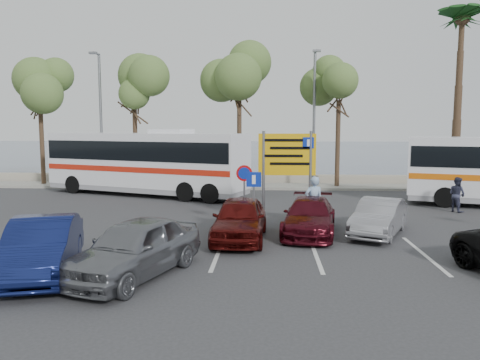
# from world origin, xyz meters

# --- Properties ---
(ground) EXTENTS (120.00, 120.00, 0.00)m
(ground) POSITION_xyz_m (0.00, 0.00, 0.00)
(ground) COLOR #303033
(ground) RESTS_ON ground
(kerb_strip) EXTENTS (44.00, 2.40, 0.15)m
(kerb_strip) POSITION_xyz_m (0.00, 14.00, 0.07)
(kerb_strip) COLOR gray
(kerb_strip) RESTS_ON ground
(seawall) EXTENTS (48.00, 0.80, 0.60)m
(seawall) POSITION_xyz_m (0.00, 16.00, 0.30)
(seawall) COLOR #A09580
(seawall) RESTS_ON ground
(sea) EXTENTS (140.00, 140.00, 0.00)m
(sea) POSITION_xyz_m (0.00, 60.00, 0.01)
(sea) COLOR #3E4C64
(sea) RESTS_ON ground
(tree_far_left) EXTENTS (3.20, 3.20, 7.60)m
(tree_far_left) POSITION_xyz_m (-14.00, 14.00, 6.33)
(tree_far_left) COLOR #382619
(tree_far_left) RESTS_ON kerb_strip
(tree_left) EXTENTS (3.20, 3.20, 7.20)m
(tree_left) POSITION_xyz_m (-8.00, 14.00, 6.00)
(tree_left) COLOR #382619
(tree_left) RESTS_ON kerb_strip
(tree_mid) EXTENTS (3.20, 3.20, 8.00)m
(tree_mid) POSITION_xyz_m (-1.50, 14.00, 6.65)
(tree_mid) COLOR #382619
(tree_mid) RESTS_ON kerb_strip
(tree_right) EXTENTS (3.20, 3.20, 7.40)m
(tree_right) POSITION_xyz_m (4.50, 14.00, 6.17)
(tree_right) COLOR #382619
(tree_right) RESTS_ON kerb_strip
(palm_tree) EXTENTS (4.80, 4.80, 11.20)m
(palm_tree) POSITION_xyz_m (11.50, 14.00, 9.87)
(palm_tree) COLOR #382619
(palm_tree) RESTS_ON kerb_strip
(street_lamp_left) EXTENTS (0.45, 1.15, 8.01)m
(street_lamp_left) POSITION_xyz_m (-10.00, 13.52, 4.60)
(street_lamp_left) COLOR slate
(street_lamp_left) RESTS_ON kerb_strip
(street_lamp_right) EXTENTS (0.45, 1.15, 8.01)m
(street_lamp_right) POSITION_xyz_m (3.00, 13.52, 4.60)
(street_lamp_right) COLOR slate
(street_lamp_right) RESTS_ON kerb_strip
(direction_sign) EXTENTS (2.20, 0.12, 3.60)m
(direction_sign) POSITION_xyz_m (1.00, 3.20, 2.43)
(direction_sign) COLOR slate
(direction_sign) RESTS_ON ground
(sign_no_stop) EXTENTS (0.60, 0.08, 2.35)m
(sign_no_stop) POSITION_xyz_m (-0.60, 2.38, 1.58)
(sign_no_stop) COLOR slate
(sign_no_stop) RESTS_ON ground
(sign_parking) EXTENTS (0.50, 0.07, 2.25)m
(sign_parking) POSITION_xyz_m (-0.20, 0.79, 1.47)
(sign_parking) COLOR slate
(sign_parking) RESTS_ON ground
(lane_markings) EXTENTS (12.02, 4.20, 0.01)m
(lane_markings) POSITION_xyz_m (-1.14, -1.00, 0.00)
(lane_markings) COLOR silver
(lane_markings) RESTS_ON ground
(coach_bus_left) EXTENTS (11.80, 6.45, 3.64)m
(coach_bus_left) POSITION_xyz_m (-6.50, 10.50, 1.69)
(coach_bus_left) COLOR white
(coach_bus_left) RESTS_ON ground
(car_silver_a) EXTENTS (3.13, 4.67, 1.48)m
(car_silver_a) POSITION_xyz_m (-3.06, -3.50, 0.74)
(car_silver_a) COLOR slate
(car_silver_a) RESTS_ON ground
(car_blue) EXTENTS (2.63, 4.62, 1.44)m
(car_blue) POSITION_xyz_m (-5.46, -3.50, 0.72)
(car_blue) COLOR #10194D
(car_blue) RESTS_ON ground
(car_maroon) EXTENTS (2.36, 4.51, 1.25)m
(car_maroon) POSITION_xyz_m (1.74, 1.50, 0.62)
(car_maroon) COLOR #450B14
(car_maroon) RESTS_ON ground
(car_red) EXTENTS (1.83, 4.22, 1.42)m
(car_red) POSITION_xyz_m (-0.66, 0.50, 0.71)
(car_red) COLOR #4A0C0A
(car_red) RESTS_ON ground
(car_silver_b) EXTENTS (2.79, 4.00, 1.25)m
(car_silver_b) POSITION_xyz_m (4.14, 1.50, 0.63)
(car_silver_b) COLOR #929297
(car_silver_b) RESTS_ON ground
(pedestrian_near) EXTENTS (0.80, 0.63, 1.91)m
(pedestrian_near) POSITION_xyz_m (2.00, 2.72, 0.96)
(pedestrian_near) COLOR #92B3D5
(pedestrian_near) RESTS_ON ground
(pedestrian_far) EXTENTS (0.88, 0.94, 1.55)m
(pedestrian_far) POSITION_xyz_m (8.63, 6.21, 0.78)
(pedestrian_far) COLOR #32344B
(pedestrian_far) RESTS_ON ground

